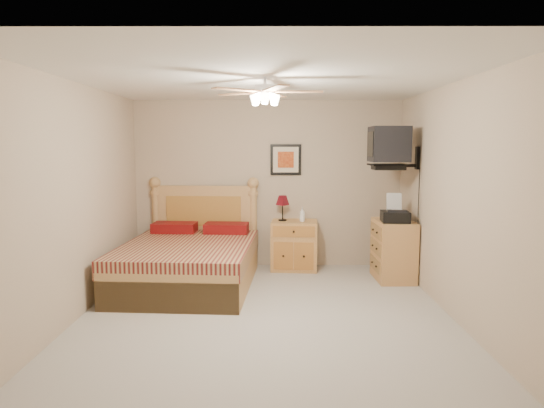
% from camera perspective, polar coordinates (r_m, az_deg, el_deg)
% --- Properties ---
extents(floor, '(4.50, 4.50, 0.00)m').
position_cam_1_polar(floor, '(5.38, -0.76, -13.05)').
color(floor, '#A19B92').
rests_on(floor, ground).
extents(ceiling, '(4.00, 4.50, 0.04)m').
position_cam_1_polar(ceiling, '(5.10, -0.81, 14.40)').
color(ceiling, white).
rests_on(ceiling, ground).
extents(wall_back, '(4.00, 0.04, 2.50)m').
position_cam_1_polar(wall_back, '(7.33, -0.50, 2.35)').
color(wall_back, tan).
rests_on(wall_back, ground).
extents(wall_front, '(4.00, 0.04, 2.50)m').
position_cam_1_polar(wall_front, '(2.87, -1.50, -4.96)').
color(wall_front, tan).
rests_on(wall_front, ground).
extents(wall_left, '(0.04, 4.50, 2.50)m').
position_cam_1_polar(wall_left, '(5.50, -22.12, 0.28)').
color(wall_left, tan).
rests_on(wall_left, ground).
extents(wall_right, '(0.04, 4.50, 2.50)m').
position_cam_1_polar(wall_right, '(5.44, 20.80, 0.27)').
color(wall_right, tan).
rests_on(wall_right, ground).
extents(bed, '(1.73, 2.20, 1.37)m').
position_cam_1_polar(bed, '(6.38, -9.87, -3.59)').
color(bed, tan).
rests_on(bed, ground).
extents(nightstand, '(0.71, 0.55, 0.72)m').
position_cam_1_polar(nightstand, '(7.22, 2.63, -4.85)').
color(nightstand, '#A46F3D').
rests_on(nightstand, ground).
extents(table_lamp, '(0.21, 0.21, 0.37)m').
position_cam_1_polar(table_lamp, '(7.16, 1.25, -0.48)').
color(table_lamp, '#5E0C16').
rests_on(table_lamp, nightstand).
extents(lotion_bottle, '(0.09, 0.09, 0.21)m').
position_cam_1_polar(lotion_bottle, '(7.09, 3.58, -1.23)').
color(lotion_bottle, white).
rests_on(lotion_bottle, nightstand).
extents(framed_picture, '(0.46, 0.04, 0.46)m').
position_cam_1_polar(framed_picture, '(7.29, 1.62, 5.24)').
color(framed_picture, black).
rests_on(framed_picture, wall_back).
extents(dresser, '(0.50, 0.71, 0.82)m').
position_cam_1_polar(dresser, '(6.86, 14.10, -5.28)').
color(dresser, '#C3864B').
rests_on(dresser, ground).
extents(fax_machine, '(0.38, 0.41, 0.38)m').
position_cam_1_polar(fax_machine, '(6.63, 14.31, -0.45)').
color(fax_machine, black).
rests_on(fax_machine, dresser).
extents(magazine_lower, '(0.32, 0.36, 0.03)m').
position_cam_1_polar(magazine_lower, '(7.03, 13.30, -1.45)').
color(magazine_lower, '#ACA38A').
rests_on(magazine_lower, dresser).
extents(magazine_upper, '(0.32, 0.34, 0.02)m').
position_cam_1_polar(magazine_upper, '(7.02, 13.58, -1.26)').
color(magazine_upper, gray).
rests_on(magazine_upper, magazine_lower).
extents(wall_tv, '(0.56, 0.46, 0.58)m').
position_cam_1_polar(wall_tv, '(6.61, 14.86, 6.47)').
color(wall_tv, black).
rests_on(wall_tv, wall_right).
extents(ceiling_fan, '(1.14, 1.14, 0.28)m').
position_cam_1_polar(ceiling_fan, '(4.88, -0.84, 13.07)').
color(ceiling_fan, white).
rests_on(ceiling_fan, ceiling).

